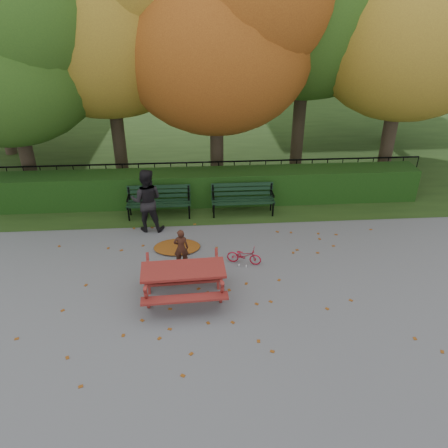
{
  "coord_description": "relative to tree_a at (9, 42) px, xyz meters",
  "views": [
    {
      "loc": [
        -0.24,
        -7.64,
        5.86
      ],
      "look_at": [
        0.38,
        1.22,
        1.0
      ],
      "focal_mm": 35.0,
      "sensor_mm": 36.0,
      "label": 1
    }
  ],
  "objects": [
    {
      "name": "child",
      "position": [
        4.56,
        -4.49,
        -4.04
      ],
      "size": [
        0.35,
        0.23,
        0.96
      ],
      "primitive_type": "imported",
      "rotation": [
        0.0,
        0.0,
        3.14
      ],
      "color": "#3A1C12",
      "rests_on": "ground"
    },
    {
      "name": "tree_c",
      "position": [
        6.02,
        0.38,
        0.3
      ],
      "size": [
        6.3,
        6.0,
        8.0
      ],
      "color": "#32241C",
      "rests_on": "ground"
    },
    {
      "name": "grass_strip",
      "position": [
        5.19,
        8.42,
        -4.52
      ],
      "size": [
        90.0,
        90.0,
        0.0
      ],
      "primitive_type": "plane",
      "color": "#1E3512",
      "rests_on": "ground"
    },
    {
      "name": "hedge",
      "position": [
        5.19,
        -1.08,
        -4.02
      ],
      "size": [
        13.0,
        0.9,
        1.0
      ],
      "primitive_type": "cube",
      "color": "black",
      "rests_on": "ground"
    },
    {
      "name": "tree_b",
      "position": [
        2.74,
        1.17,
        0.88
      ],
      "size": [
        6.72,
        6.4,
        8.79
      ],
      "color": "#32241C",
      "rests_on": "ground"
    },
    {
      "name": "bench_right",
      "position": [
        6.29,
        -1.88,
        -4.0
      ],
      "size": [
        1.8,
        0.57,
        0.88
      ],
      "color": "black",
      "rests_on": "ground"
    },
    {
      "name": "bench_left",
      "position": [
        3.89,
        -1.88,
        -4.0
      ],
      "size": [
        1.8,
        0.57,
        0.88
      ],
      "color": "black",
      "rests_on": "ground"
    },
    {
      "name": "adult",
      "position": [
        3.64,
        -2.68,
        -3.65
      ],
      "size": [
        0.9,
        0.73,
        1.74
      ],
      "primitive_type": "imported",
      "rotation": [
        0.0,
        0.0,
        3.06
      ],
      "color": "black",
      "rests_on": "ground"
    },
    {
      "name": "iron_fence",
      "position": [
        5.19,
        -0.28,
        -3.98
      ],
      "size": [
        14.0,
        0.04,
        1.02
      ],
      "color": "black",
      "rests_on": "ground"
    },
    {
      "name": "leaf_scatter",
      "position": [
        5.19,
        -5.28,
        -4.51
      ],
      "size": [
        9.0,
        5.7,
        0.01
      ],
      "primitive_type": null,
      "color": "#68260C",
      "rests_on": "ground"
    },
    {
      "name": "picnic_table",
      "position": [
        4.63,
        -5.74,
        -3.94
      ],
      "size": [
        1.8,
        1.47,
        0.84
      ],
      "rotation": [
        0.0,
        0.0,
        0.05
      ],
      "color": "maroon",
      "rests_on": "ground"
    },
    {
      "name": "tree_e",
      "position": [
        11.71,
        0.19,
        0.56
      ],
      "size": [
        6.09,
        5.8,
        8.16
      ],
      "color": "#32241C",
      "rests_on": "ground"
    },
    {
      "name": "ground",
      "position": [
        5.19,
        -5.58,
        -4.52
      ],
      "size": [
        90.0,
        90.0,
        0.0
      ],
      "primitive_type": "plane",
      "color": "slate",
      "rests_on": "ground"
    },
    {
      "name": "leaf_pile",
      "position": [
        4.42,
        -3.73,
        -4.48
      ],
      "size": [
        1.42,
        1.24,
        0.08
      ],
      "primitive_type": "ellipsoid",
      "rotation": [
        0.0,
        0.0,
        0.43
      ],
      "color": "#68260C",
      "rests_on": "ground"
    },
    {
      "name": "tree_g",
      "position": [
        13.52,
        4.18,
        0.85
      ],
      "size": [
        6.3,
        6.0,
        8.55
      ],
      "color": "#32241C",
      "rests_on": "ground"
    },
    {
      "name": "bicycle",
      "position": [
        6.04,
        -4.52,
        -4.3
      ],
      "size": [
        0.88,
        0.52,
        0.44
      ],
      "primitive_type": "imported",
      "rotation": [
        0.0,
        0.0,
        1.28
      ],
      "color": "#A50F25",
      "rests_on": "ground"
    },
    {
      "name": "tree_a",
      "position": [
        0.0,
        0.0,
        0.0
      ],
      "size": [
        5.88,
        5.6,
        7.48
      ],
      "color": "#32241C",
      "rests_on": "ground"
    }
  ]
}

